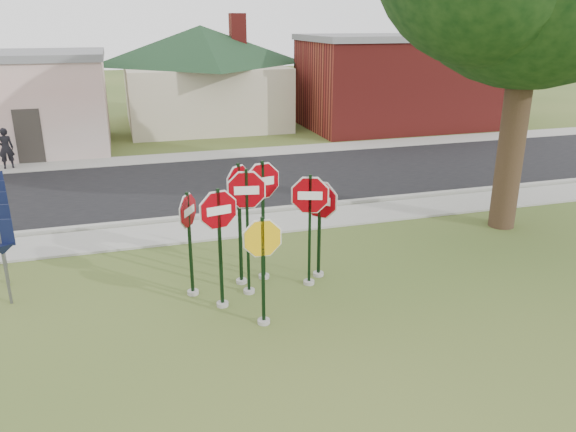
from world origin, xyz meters
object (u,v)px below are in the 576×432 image
object	(u,v)px
stop_sign_yellow	(263,259)
stop_sign_center	(247,214)
stop_sign_left	(219,232)
pedestrian	(6,148)

from	to	relation	value
stop_sign_yellow	stop_sign_center	bearing A→B (deg)	89.19
stop_sign_center	stop_sign_yellow	distance (m)	1.39
stop_sign_center	stop_sign_left	bearing A→B (deg)	-147.61
stop_sign_yellow	pedestrian	size ratio (longest dim) A/B	1.44
stop_sign_center	stop_sign_yellow	xyz separation A→B (m)	(-0.02, -1.32, -0.43)
stop_sign_left	pedestrian	xyz separation A→B (m)	(-5.91, 13.18, -0.77)
stop_sign_yellow	stop_sign_left	world-z (taller)	stop_sign_left
stop_sign_yellow	stop_sign_left	size ratio (longest dim) A/B	0.87
stop_sign_left	pedestrian	bearing A→B (deg)	114.15
stop_sign_center	pedestrian	world-z (taller)	stop_sign_center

